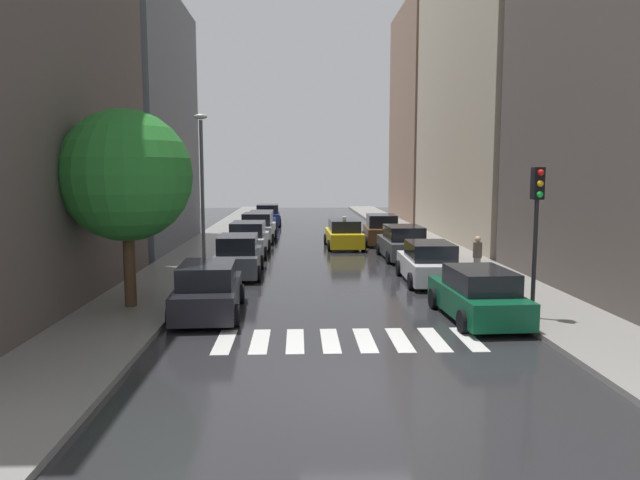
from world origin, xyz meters
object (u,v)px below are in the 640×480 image
parked_car_right_third (403,243)px  parked_car_left_nearest (208,291)px  taxi_midroad (344,235)px  parked_car_left_fourth (258,229)px  parked_car_left_third (248,240)px  pedestrian_foreground (477,256)px  traffic_light_right_corner (537,209)px  lamp_post_left (202,178)px  parked_car_right_nearest (478,295)px  street_tree_left (126,176)px  parked_car_right_second (429,263)px  parked_car_left_second (238,257)px  parked_car_left_fifth (262,222)px  parked_car_right_fourth (381,231)px  parked_car_left_sixth (268,216)px

parked_car_right_third → parked_car_left_nearest: bearing=143.5°
parked_car_left_nearest → taxi_midroad: taxi_midroad is taller
parked_car_left_fourth → taxi_midroad: (5.12, -2.99, -0.08)m
parked_car_left_third → pedestrian_foreground: 12.31m
parked_car_left_fourth → traffic_light_right_corner: bearing=-153.5°
lamp_post_left → parked_car_right_nearest: bearing=-45.8°
parked_car_right_third → parked_car_left_fourth: bearing=45.0°
parked_car_right_third → street_tree_left: 15.18m
parked_car_right_second → parked_car_right_third: 6.17m
taxi_midroad → parked_car_left_second: bearing=148.7°
pedestrian_foreground → parked_car_left_nearest: bearing=-135.2°
parked_car_left_fifth → pedestrian_foreground: pedestrian_foreground is taller
parked_car_left_fifth → traffic_light_right_corner: bearing=-159.8°
taxi_midroad → pedestrian_foreground: bearing=-157.7°
pedestrian_foreground → lamp_post_left: (-11.43, 3.72, 3.04)m
street_tree_left → lamp_post_left: lamp_post_left is taller
taxi_midroad → street_tree_left: 17.21m
parked_car_left_third → taxi_midroad: (5.21, 2.79, -0.05)m
parked_car_left_second → parked_car_right_fourth: bearing=-37.2°
parked_car_left_nearest → parked_car_right_fourth: size_ratio=1.02×
parked_car_left_second → parked_car_left_fourth: parked_car_left_fourth is taller
street_tree_left → traffic_light_right_corner: (11.95, -1.98, -0.91)m
parked_car_left_second → parked_car_left_fifth: parked_car_left_second is taller
street_tree_left → parked_car_left_fourth: bearing=81.2°
taxi_midroad → traffic_light_right_corner: traffic_light_right_corner is taller
parked_car_right_third → parked_car_left_second: bearing=118.7°
parked_car_left_fourth → street_tree_left: (-2.76, -17.90, 3.36)m
taxi_midroad → traffic_light_right_corner: 17.56m
parked_car_left_fourth → parked_car_right_fourth: size_ratio=0.96×
parked_car_right_fourth → parked_car_right_third: bearing=-175.3°
parked_car_right_second → parked_car_right_third: (0.10, 6.17, 0.03)m
lamp_post_left → parked_car_left_second: bearing=-51.1°
parked_car_left_sixth → traffic_light_right_corner: size_ratio=1.12×
parked_car_right_nearest → street_tree_left: street_tree_left is taller
pedestrian_foreground → street_tree_left: size_ratio=0.27×
parked_car_left_sixth → traffic_light_right_corner: traffic_light_right_corner is taller
parked_car_left_third → parked_car_right_second: (7.71, -7.83, -0.06)m
pedestrian_foreground → traffic_light_right_corner: (-0.43, -6.55, 2.28)m
parked_car_right_second → street_tree_left: size_ratio=0.74×
street_tree_left → parked_car_right_fourth: bearing=58.0°
parked_car_left_fifth → parked_car_right_nearest: 26.14m
parked_car_right_third → traffic_light_right_corner: bearing=-174.1°
parked_car_left_second → taxi_midroad: (5.13, 8.85, -0.04)m
traffic_light_right_corner → lamp_post_left: (-11.00, 10.26, 0.76)m
parked_car_left_sixth → taxi_midroad: size_ratio=1.04×
parked_car_left_nearest → street_tree_left: street_tree_left is taller
parked_car_left_third → parked_car_right_nearest: bearing=-149.4°
parked_car_left_second → pedestrian_foreground: pedestrian_foreground is taller
parked_car_left_sixth → street_tree_left: (-2.78, -29.27, 3.39)m
parked_car_right_second → taxi_midroad: taxi_midroad is taller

